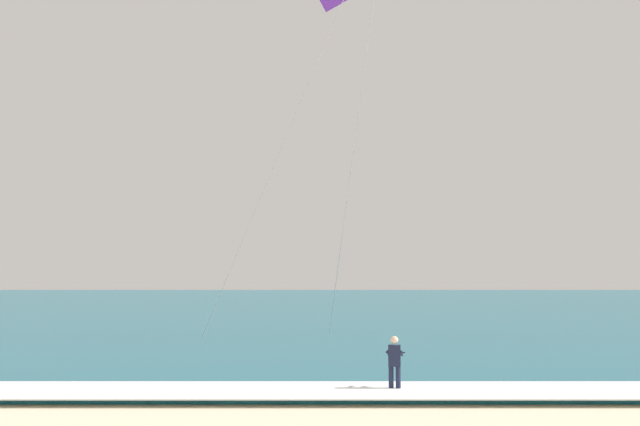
% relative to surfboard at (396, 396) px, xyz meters
% --- Properties ---
extents(sea, '(200.00, 120.00, 0.20)m').
position_rel_surfboard_xyz_m(sea, '(1.76, 58.76, 0.07)').
color(sea, '#146075').
rests_on(sea, ground).
extents(surf_foam, '(200.00, 3.13, 0.04)m').
position_rel_surfboard_xyz_m(surf_foam, '(1.76, -0.24, 0.19)').
color(surf_foam, white).
rests_on(surf_foam, sea).
extents(surfboard, '(0.67, 1.45, 0.09)m').
position_rel_surfboard_xyz_m(surfboard, '(0.00, 0.00, 0.00)').
color(surfboard, '#E04C38').
rests_on(surfboard, ground).
extents(kitesurfer, '(0.57, 0.57, 1.69)m').
position_rel_surfboard_xyz_m(kitesurfer, '(0.00, 0.02, 0.91)').
color(kitesurfer, '#191E38').
rests_on(kitesurfer, ground).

